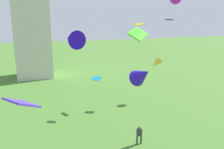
# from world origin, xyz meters

# --- Properties ---
(person_0) EXTENTS (0.56, 0.33, 1.83)m
(person_0) POSITION_xyz_m (3.33, 20.18, 1.03)
(person_0) COLOR #2D3338
(person_0) RESTS_ON ground_plane
(kite_flying_0) EXTENTS (1.64, 1.80, 0.57)m
(kite_flying_0) POSITION_xyz_m (-6.34, 12.27, 8.24)
(kite_flying_0) COLOR #4A31D1
(kite_flying_2) EXTENTS (1.29, 1.52, 0.39)m
(kite_flying_2) POSITION_xyz_m (2.00, 30.51, 4.02)
(kite_flying_2) COLOR #15A2E6
(kite_flying_4) EXTENTS (1.25, 1.07, 0.33)m
(kite_flying_4) POSITION_xyz_m (7.87, 30.43, 10.89)
(kite_flying_4) COLOR #D8B406
(kite_flying_5) EXTENTS (1.73, 2.62, 2.24)m
(kite_flying_5) POSITION_xyz_m (2.82, 18.93, 7.15)
(kite_flying_5) COLOR #260FCA
(kite_flying_6) EXTENTS (2.00, 1.54, 1.59)m
(kite_flying_6) POSITION_xyz_m (11.03, 31.03, 5.34)
(kite_flying_6) COLOR yellow
(kite_flying_7) EXTENTS (1.26, 1.09, 0.21)m
(kite_flying_7) POSITION_xyz_m (13.31, 31.86, 11.43)
(kite_flying_7) COLOR #0C1BBD
(kite_flying_8) EXTENTS (1.39, 1.23, 0.74)m
(kite_flying_8) POSITION_xyz_m (-0.21, 13.55, 10.97)
(kite_flying_8) COLOR #24C009
(kite_flying_9) EXTENTS (1.56, 1.93, 1.22)m
(kite_flying_9) POSITION_xyz_m (-3.14, 17.52, 10.43)
(kite_flying_9) COLOR #2509C5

